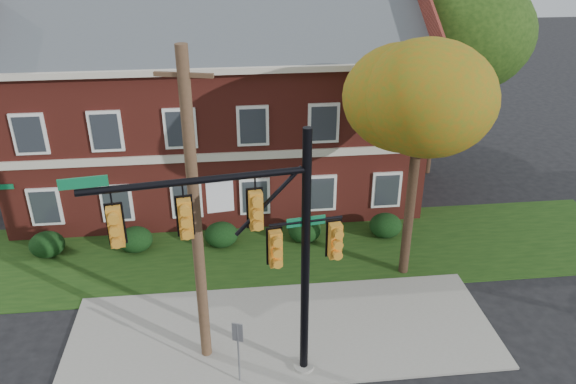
{
  "coord_description": "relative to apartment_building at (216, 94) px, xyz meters",
  "views": [
    {
      "loc": [
        -1.45,
        -13.56,
        12.5
      ],
      "look_at": [
        0.39,
        3.0,
        4.21
      ],
      "focal_mm": 35.0,
      "sensor_mm": 36.0,
      "label": 1
    }
  ],
  "objects": [
    {
      "name": "traffic_signal",
      "position": [
        1.06,
        -12.89,
        -0.14
      ],
      "size": [
        6.96,
        1.15,
        7.82
      ],
      "rotation": [
        0.0,
        0.0,
        0.13
      ],
      "color": "gray",
      "rests_on": "ground"
    },
    {
      "name": "tree_near_right",
      "position": [
        7.22,
        -8.09,
        1.68
      ],
      "size": [
        4.5,
        4.25,
        8.58
      ],
      "color": "black",
      "rests_on": "ground"
    },
    {
      "name": "tree_right_rear",
      "position": [
        11.31,
        0.86,
        3.13
      ],
      "size": [
        6.3,
        5.95,
        10.62
      ],
      "color": "black",
      "rests_on": "ground"
    },
    {
      "name": "grass_strip",
      "position": [
        2.0,
        -5.95,
        -4.97
      ],
      "size": [
        30.0,
        6.0,
        0.04
      ],
      "primitive_type": "cube",
      "color": "#193811",
      "rests_on": "ground"
    },
    {
      "name": "sign_post",
      "position": [
        0.5,
        -13.03,
        -3.49
      ],
      "size": [
        0.31,
        0.15,
        2.21
      ],
      "rotation": [
        0.0,
        0.0,
        -0.35
      ],
      "color": "slate",
      "rests_on": "ground"
    },
    {
      "name": "ground",
      "position": [
        2.0,
        -11.95,
        -4.99
      ],
      "size": [
        120.0,
        120.0,
        0.0
      ],
      "primitive_type": "plane",
      "color": "black",
      "rests_on": "ground"
    },
    {
      "name": "hedge_right",
      "position": [
        3.5,
        -5.25,
        -4.46
      ],
      "size": [
        1.4,
        1.26,
        1.05
      ],
      "primitive_type": "ellipsoid",
      "color": "black",
      "rests_on": "ground"
    },
    {
      "name": "hedge_far_right",
      "position": [
        7.0,
        -5.25,
        -4.46
      ],
      "size": [
        1.4,
        1.26,
        1.05
      ],
      "primitive_type": "ellipsoid",
      "color": "black",
      "rests_on": "ground"
    },
    {
      "name": "hedge_left",
      "position": [
        -3.5,
        -5.25,
        -4.46
      ],
      "size": [
        1.4,
        1.26,
        1.05
      ],
      "primitive_type": "ellipsoid",
      "color": "black",
      "rests_on": "ground"
    },
    {
      "name": "apartment_building",
      "position": [
        0.0,
        0.0,
        0.0
      ],
      "size": [
        18.8,
        8.8,
        9.74
      ],
      "color": "maroon",
      "rests_on": "ground"
    },
    {
      "name": "utility_pole",
      "position": [
        -0.5,
        -11.74,
        -0.06
      ],
      "size": [
        1.49,
        0.47,
        9.71
      ],
      "rotation": [
        0.0,
        0.0,
        -0.24
      ],
      "color": "#4B3723",
      "rests_on": "ground"
    },
    {
      "name": "hedge_center",
      "position": [
        0.0,
        -5.25,
        -4.46
      ],
      "size": [
        1.4,
        1.26,
        1.05
      ],
      "primitive_type": "ellipsoid",
      "color": "black",
      "rests_on": "ground"
    },
    {
      "name": "sidewalk",
      "position": [
        2.0,
        -10.95,
        -4.95
      ],
      "size": [
        14.0,
        5.0,
        0.08
      ],
      "primitive_type": "cube",
      "color": "gray",
      "rests_on": "ground"
    },
    {
      "name": "hedge_far_left",
      "position": [
        -7.0,
        -5.25,
        -4.46
      ],
      "size": [
        1.4,
        1.26,
        1.05
      ],
      "primitive_type": "ellipsoid",
      "color": "black",
      "rests_on": "ground"
    }
  ]
}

